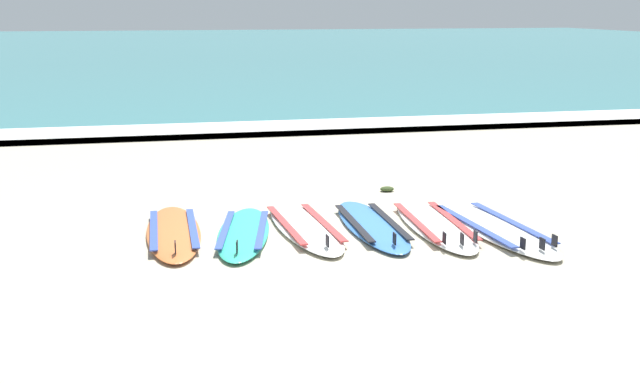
{
  "coord_description": "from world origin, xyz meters",
  "views": [
    {
      "loc": [
        -1.66,
        -7.92,
        2.3
      ],
      "look_at": [
        0.32,
        0.79,
        0.25
      ],
      "focal_mm": 46.0,
      "sensor_mm": 36.0,
      "label": 1
    }
  ],
  "objects_px": {
    "surfboard_0": "(173,232)",
    "surfboard_2": "(305,226)",
    "surfboard_4": "(434,224)",
    "surfboard_5": "(493,227)",
    "surfboard_3": "(372,225)",
    "surfboard_1": "(244,233)"
  },
  "relations": [
    {
      "from": "surfboard_2",
      "to": "surfboard_4",
      "type": "xyz_separation_m",
      "value": [
        1.36,
        -0.21,
        0.0
      ]
    },
    {
      "from": "surfboard_3",
      "to": "surfboard_5",
      "type": "xyz_separation_m",
      "value": [
        1.21,
        -0.35,
        0.0
      ]
    },
    {
      "from": "surfboard_5",
      "to": "surfboard_1",
      "type": "bearing_deg",
      "value": 172.03
    },
    {
      "from": "surfboard_2",
      "to": "surfboard_4",
      "type": "relative_size",
      "value": 0.98
    },
    {
      "from": "surfboard_0",
      "to": "surfboard_5",
      "type": "relative_size",
      "value": 0.88
    },
    {
      "from": "surfboard_0",
      "to": "surfboard_1",
      "type": "bearing_deg",
      "value": -14.46
    },
    {
      "from": "surfboard_0",
      "to": "surfboard_2",
      "type": "relative_size",
      "value": 0.97
    },
    {
      "from": "surfboard_1",
      "to": "surfboard_2",
      "type": "bearing_deg",
      "value": 8.05
    },
    {
      "from": "surfboard_0",
      "to": "surfboard_4",
      "type": "relative_size",
      "value": 0.95
    },
    {
      "from": "surfboard_5",
      "to": "surfboard_0",
      "type": "bearing_deg",
      "value": 170.63
    },
    {
      "from": "surfboard_2",
      "to": "surfboard_3",
      "type": "distance_m",
      "value": 0.71
    },
    {
      "from": "surfboard_0",
      "to": "surfboard_4",
      "type": "height_order",
      "value": "same"
    },
    {
      "from": "surfboard_3",
      "to": "surfboard_4",
      "type": "bearing_deg",
      "value": -9.66
    },
    {
      "from": "surfboard_1",
      "to": "surfboard_0",
      "type": "bearing_deg",
      "value": 165.54
    },
    {
      "from": "surfboard_4",
      "to": "surfboard_5",
      "type": "relative_size",
      "value": 0.92
    },
    {
      "from": "surfboard_4",
      "to": "surfboard_0",
      "type": "bearing_deg",
      "value": 173.75
    },
    {
      "from": "surfboard_2",
      "to": "surfboard_1",
      "type": "bearing_deg",
      "value": -171.95
    },
    {
      "from": "surfboard_0",
      "to": "surfboard_2",
      "type": "height_order",
      "value": "same"
    },
    {
      "from": "surfboard_1",
      "to": "surfboard_4",
      "type": "height_order",
      "value": "same"
    },
    {
      "from": "surfboard_2",
      "to": "surfboard_5",
      "type": "xyz_separation_m",
      "value": [
        1.91,
        -0.45,
        0.0
      ]
    },
    {
      "from": "surfboard_2",
      "to": "surfboard_4",
      "type": "distance_m",
      "value": 1.37
    },
    {
      "from": "surfboard_0",
      "to": "surfboard_1",
      "type": "height_order",
      "value": "same"
    }
  ]
}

